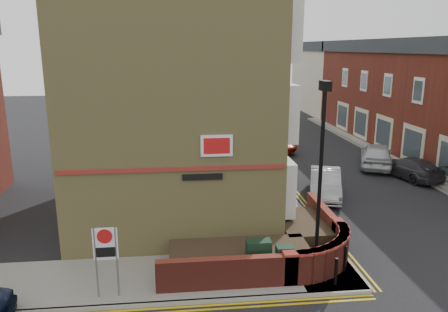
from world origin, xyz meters
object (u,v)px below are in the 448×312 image
(zone_sign, at_px, (106,249))
(silver_car_near, at_px, (325,183))
(utility_cabinet_large, at_px, (258,257))
(lamppost, at_px, (320,180))

(zone_sign, height_order, silver_car_near, zone_sign)
(utility_cabinet_large, bearing_deg, silver_car_near, 57.44)
(utility_cabinet_large, relative_size, zone_sign, 0.55)
(silver_car_near, bearing_deg, zone_sign, -121.49)
(zone_sign, distance_m, silver_car_near, 12.75)
(lamppost, height_order, silver_car_near, lamppost)
(utility_cabinet_large, xyz_separation_m, silver_car_near, (4.85, 7.59, -0.02))
(zone_sign, xyz_separation_m, silver_car_near, (9.55, 8.40, -0.95))
(lamppost, xyz_separation_m, silver_car_near, (2.95, 7.69, -2.65))
(utility_cabinet_large, distance_m, zone_sign, 4.86)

